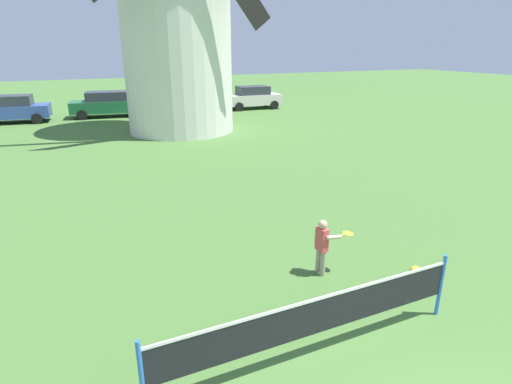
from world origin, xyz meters
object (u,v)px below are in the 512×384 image
stray_ball (415,271)px  parked_car_green (108,104)px  parked_car_mustard (190,101)px  parked_car_blue (11,109)px  parked_car_cream (253,97)px  player_far (323,244)px  tennis_net (316,317)px

stray_ball → parked_car_green: bearing=98.3°
stray_ball → parked_car_mustard: parked_car_mustard is taller
parked_car_blue → parked_car_cream: (14.99, -0.59, -0.00)m
player_far → parked_car_blue: parked_car_blue is taller
tennis_net → parked_car_blue: size_ratio=1.17×
tennis_net → player_far: size_ratio=4.23×
parked_car_blue → player_far: bearing=-72.2°
player_far → parked_car_green: 21.75m
player_far → parked_car_green: (-1.69, 21.68, 0.16)m
parked_car_mustard → parked_car_green: bearing=173.1°
stray_ball → player_far: bearing=151.5°
parked_car_blue → parked_car_mustard: same height
tennis_net → stray_ball: (2.96, 1.05, -0.57)m
parked_car_blue → tennis_net: bearing=-76.7°
parked_car_green → parked_car_blue: bearing=179.9°
stray_ball → parked_car_mustard: (1.85, 21.92, 0.70)m
stray_ball → parked_car_green: (-3.27, 22.54, 0.70)m
parked_car_green → tennis_net: bearing=-89.2°
player_far → parked_car_cream: parked_car_cream is taller
tennis_net → parked_car_green: bearing=90.8°
parked_car_blue → parked_car_green: size_ratio=0.90×
parked_car_cream → stray_ball: bearing=-106.4°
tennis_net → parked_car_mustard: (4.81, 22.97, 0.13)m
tennis_net → parked_car_cream: bearing=67.8°
parked_car_green → parked_car_cream: size_ratio=1.16×
stray_ball → parked_car_cream: size_ratio=0.06×
player_far → parked_car_mustard: size_ratio=0.26×
tennis_net → stray_ball: bearing=19.5°
stray_ball → parked_car_blue: parked_car_blue is taller
tennis_net → parked_car_mustard: bearing=78.2°
player_far → parked_car_green: parked_car_green is taller
parked_car_mustard → parked_car_cream: same height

